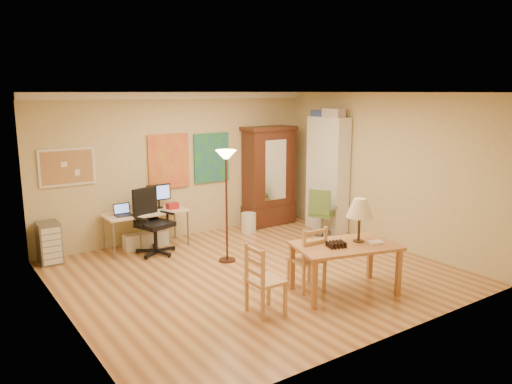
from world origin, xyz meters
TOP-DOWN VIEW (x-y plane):
  - floor at (0.00, 0.00)m, footprint 5.50×5.50m
  - crown_molding at (0.00, 2.46)m, footprint 5.50×0.08m
  - corkboard at (-2.05, 2.47)m, footprint 0.90×0.04m
  - art_panel_left at (-0.25, 2.47)m, footprint 0.80×0.04m
  - art_panel_right at (0.65, 2.47)m, footprint 0.75×0.04m
  - dining_table at (0.66, -1.30)m, footprint 1.54×1.15m
  - ladder_chair_back at (0.24, -0.92)m, footprint 0.44×0.42m
  - ladder_chair_left at (-0.71, -1.20)m, footprint 0.40×0.42m
  - torchiere_lamp at (-0.07, 0.73)m, footprint 0.33×0.33m
  - computer_desk at (-0.85, 2.15)m, footprint 1.44×0.63m
  - office_chair_black at (-0.89, 1.76)m, footprint 0.69×0.69m
  - office_chair_green at (2.14, 0.91)m, footprint 0.58×0.58m
  - drawer_cart at (-2.47, 2.26)m, footprint 0.34×0.40m
  - armoire at (1.86, 2.24)m, footprint 1.10×0.52m
  - bookshelf at (2.55, 1.23)m, footprint 0.33×0.89m
  - wastebin at (1.17, 1.97)m, footprint 0.30×0.30m

SIDE VIEW (x-z plane):
  - floor at x=0.00m, z-range 0.00..0.00m
  - wastebin at x=1.17m, z-range 0.00..0.37m
  - office_chair_green at x=2.14m, z-range -0.22..0.71m
  - office_chair_black at x=-0.89m, z-range -0.26..0.86m
  - drawer_cart at x=-2.47m, z-range 0.00..0.67m
  - computer_desk at x=-0.85m, z-range -0.15..0.94m
  - ladder_chair_left at x=-0.71m, z-range -0.03..0.86m
  - ladder_chair_back at x=0.24m, z-range -0.03..0.88m
  - dining_table at x=0.66m, z-range 0.17..1.47m
  - armoire at x=1.86m, z-range -0.13..1.89m
  - bookshelf at x=2.55m, z-range -0.01..2.23m
  - art_panel_left at x=-0.25m, z-range 0.95..1.95m
  - art_panel_right at x=0.65m, z-range 0.98..1.92m
  - torchiere_lamp at x=-0.07m, z-range 0.55..2.36m
  - corkboard at x=-2.05m, z-range 1.19..1.81m
  - crown_molding at x=0.00m, z-range 2.58..2.70m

